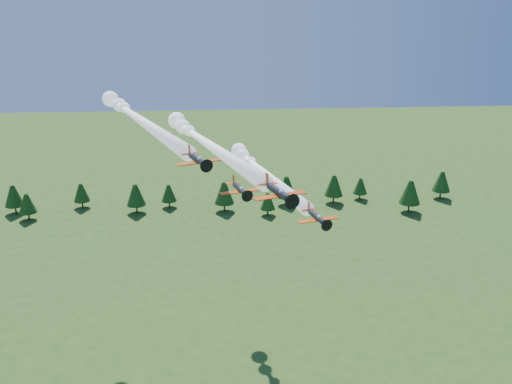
{
  "coord_description": "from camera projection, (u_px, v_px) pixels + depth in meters",
  "views": [
    {
      "loc": [
        -6.86,
        -85.67,
        75.35
      ],
      "look_at": [
        -0.39,
        0.0,
        45.26
      ],
      "focal_mm": 40.0,
      "sensor_mm": 36.0,
      "label": 1
    }
  ],
  "objects": [
    {
      "name": "plane_right",
      "position": [
        262.0,
        171.0,
        123.13
      ],
      "size": [
        17.18,
        49.84,
        3.7
      ],
      "rotation": [
        0.0,
        0.0,
        0.26
      ],
      "color": "black",
      "rests_on": "ground"
    },
    {
      "name": "plane_left",
      "position": [
        137.0,
        118.0,
        114.34
      ],
      "size": [
        26.58,
        57.67,
        3.7
      ],
      "rotation": [
        0.0,
        0.0,
        0.39
      ],
      "color": "black",
      "rests_on": "ground"
    },
    {
      "name": "plane_slot",
      "position": [
        240.0,
        189.0,
        99.91
      ],
      "size": [
        7.47,
        8.28,
        2.62
      ],
      "rotation": [
        0.0,
        0.0,
        0.28
      ],
      "color": "black",
      "rests_on": "ground"
    },
    {
      "name": "plane_lead",
      "position": [
        205.0,
        142.0,
        107.75
      ],
      "size": [
        23.33,
        54.5,
        3.7
      ],
      "rotation": [
        0.0,
        0.0,
        0.34
      ],
      "color": "black",
      "rests_on": "ground"
    },
    {
      "name": "treeline",
      "position": [
        244.0,
        191.0,
        208.48
      ],
      "size": [
        165.91,
        21.07,
        11.89
      ],
      "color": "#382314",
      "rests_on": "ground"
    }
  ]
}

